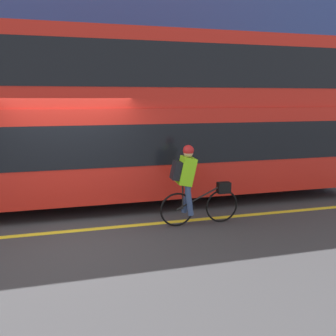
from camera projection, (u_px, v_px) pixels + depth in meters
name	position (u px, v px, depth m)	size (l,w,h in m)	color
ground_plane	(74.00, 228.00, 6.45)	(80.00, 80.00, 0.00)	#38383A
road_center_line	(73.00, 231.00, 6.28)	(50.00, 0.14, 0.01)	yellow
sidewalk_curb	(79.00, 170.00, 11.35)	(60.00, 2.55, 0.14)	#A8A399
building_facade	(73.00, 53.00, 11.86)	(60.00, 0.30, 8.24)	#33478C
bus	(124.00, 113.00, 7.76)	(11.45, 2.48, 3.88)	black
cyclist_on_bike	(192.00, 183.00, 6.41)	(1.63, 0.32, 1.62)	black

